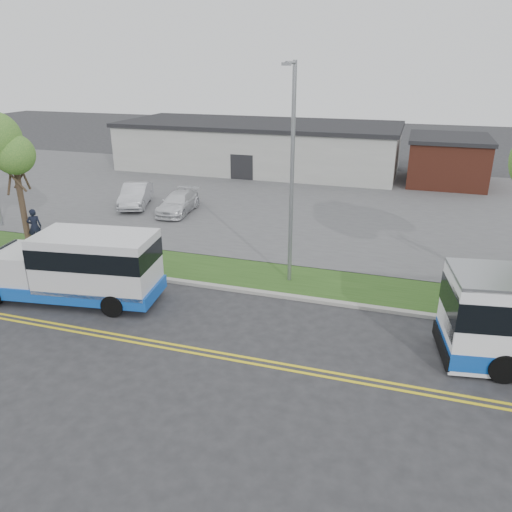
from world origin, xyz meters
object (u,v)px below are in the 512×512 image
(shuttle_bus, at_px, (80,265))
(pedestrian, at_px, (35,227))
(streetlight_near, at_px, (292,170))
(tree_west, at_px, (13,153))
(parked_car_a, at_px, (136,195))
(parked_car_b, at_px, (178,203))

(shuttle_bus, height_order, pedestrian, shuttle_bus)
(streetlight_near, xyz_separation_m, pedestrian, (-14.51, 0.57, -4.13))
(tree_west, bearing_deg, streetlight_near, -1.80)
(shuttle_bus, height_order, parked_car_a, shuttle_bus)
(tree_west, distance_m, streetlight_near, 15.01)
(streetlight_near, height_order, parked_car_a, streetlight_near)
(parked_car_a, height_order, parked_car_b, parked_car_a)
(tree_west, height_order, shuttle_bus, tree_west)
(tree_west, xyz_separation_m, parked_car_b, (5.26, 8.07, -4.36))
(pedestrian, distance_m, parked_car_b, 9.30)
(tree_west, xyz_separation_m, parked_car_a, (1.73, 8.64, -4.25))
(shuttle_bus, relative_size, parked_car_b, 1.76)
(streetlight_near, relative_size, shuttle_bus, 1.18)
(parked_car_b, bearing_deg, tree_west, -128.25)
(streetlight_near, relative_size, pedestrian, 4.75)
(pedestrian, height_order, parked_car_b, pedestrian)
(streetlight_near, bearing_deg, parked_car_b, 138.76)
(pedestrian, height_order, parked_car_a, pedestrian)
(shuttle_bus, xyz_separation_m, pedestrian, (-6.61, 4.99, -0.50))
(tree_west, relative_size, parked_car_a, 1.46)
(pedestrian, bearing_deg, shuttle_bus, 107.76)
(parked_car_b, bearing_deg, pedestrian, -126.05)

